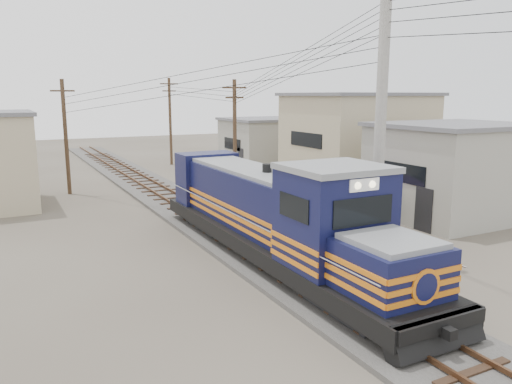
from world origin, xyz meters
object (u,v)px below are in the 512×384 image
locomotive (275,217)px  vendor (333,205)px  market_umbrella (370,184)px  billboard (331,180)px

locomotive → vendor: size_ratio=9.64×
market_umbrella → vendor: market_umbrella is taller
locomotive → market_umbrella: bearing=22.8°
billboard → vendor: (1.17, 1.37, -1.53)m
billboard → vendor: bearing=29.3°
market_umbrella → vendor: size_ratio=1.45×
market_umbrella → vendor: (-1.29, 1.06, -1.12)m
vendor → market_umbrella: bearing=103.3°
billboard → vendor: billboard is taller
billboard → vendor: 2.36m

